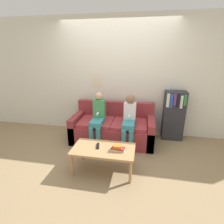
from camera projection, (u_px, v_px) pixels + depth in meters
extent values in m
plane|color=#937A56|center=(108.00, 152.00, 3.40)|extent=(10.00, 10.00, 0.00)
cube|color=silver|center=(117.00, 78.00, 3.94)|extent=(8.00, 0.06, 2.60)
cube|color=beige|center=(97.00, 81.00, 4.02)|extent=(0.22, 0.00, 0.31)
cube|color=maroon|center=(113.00, 132.00, 3.80)|extent=(1.73, 0.82, 0.39)
cube|color=maroon|center=(116.00, 110.00, 3.99)|extent=(1.73, 0.14, 0.40)
cube|color=maroon|center=(78.00, 126.00, 3.91)|extent=(0.14, 0.82, 0.55)
cube|color=maroon|center=(150.00, 132.00, 3.63)|extent=(0.14, 0.82, 0.55)
cube|color=#A1343A|center=(96.00, 122.00, 3.75)|extent=(0.70, 0.66, 0.07)
cube|color=#A1343A|center=(129.00, 124.00, 3.63)|extent=(0.70, 0.66, 0.07)
cube|color=#AD7F51|center=(104.00, 149.00, 2.77)|extent=(0.99, 0.53, 0.04)
cylinder|color=#AD7F51|center=(72.00, 165.00, 2.71)|extent=(0.04, 0.04, 0.37)
cylinder|color=#AD7F51|center=(130.00, 172.00, 2.55)|extent=(0.04, 0.04, 0.37)
cylinder|color=#AD7F51|center=(82.00, 150.00, 3.13)|extent=(0.04, 0.04, 0.37)
cylinder|color=#AD7F51|center=(133.00, 155.00, 2.97)|extent=(0.04, 0.04, 0.37)
cylinder|color=teal|center=(91.00, 139.00, 3.44)|extent=(0.09, 0.09, 0.46)
cylinder|color=teal|center=(98.00, 139.00, 3.41)|extent=(0.09, 0.09, 0.46)
cube|color=teal|center=(98.00, 121.00, 3.58)|extent=(0.23, 0.51, 0.09)
cube|color=#429356|center=(99.00, 108.00, 3.64)|extent=(0.24, 0.16, 0.37)
sphere|color=tan|center=(99.00, 96.00, 3.56)|extent=(0.15, 0.15, 0.15)
cube|color=white|center=(98.00, 114.00, 3.53)|extent=(0.03, 0.12, 0.03)
cylinder|color=teal|center=(124.00, 141.00, 3.33)|extent=(0.09, 0.09, 0.46)
cylinder|color=teal|center=(131.00, 142.00, 3.30)|extent=(0.09, 0.09, 0.46)
cube|color=teal|center=(129.00, 123.00, 3.47)|extent=(0.23, 0.51, 0.09)
cube|color=white|center=(130.00, 111.00, 3.54)|extent=(0.24, 0.16, 0.33)
sphere|color=#8C6647|center=(130.00, 99.00, 3.46)|extent=(0.18, 0.18, 0.18)
cube|color=white|center=(129.00, 116.00, 3.42)|extent=(0.03, 0.12, 0.03)
cube|color=black|center=(98.00, 146.00, 2.82)|extent=(0.08, 0.17, 0.02)
cube|color=silver|center=(118.00, 150.00, 2.70)|extent=(0.21, 0.12, 0.03)
cube|color=red|center=(118.00, 148.00, 2.70)|extent=(0.22, 0.14, 0.02)
cube|color=orange|center=(117.00, 146.00, 2.69)|extent=(0.13, 0.10, 0.04)
cube|color=#2D2D33|center=(173.00, 116.00, 3.79)|extent=(0.44, 0.28, 1.08)
cube|color=silver|center=(168.00, 100.00, 3.56)|extent=(0.06, 0.02, 0.29)
cube|color=#23519E|center=(171.00, 101.00, 3.56)|extent=(0.06, 0.02, 0.29)
cube|color=#7A3389|center=(175.00, 100.00, 3.53)|extent=(0.05, 0.02, 0.25)
cube|color=black|center=(178.00, 101.00, 3.53)|extent=(0.05, 0.02, 0.26)
cube|color=silver|center=(182.00, 102.00, 3.53)|extent=(0.05, 0.02, 0.27)
cube|color=#2D8442|center=(185.00, 100.00, 3.50)|extent=(0.05, 0.02, 0.22)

